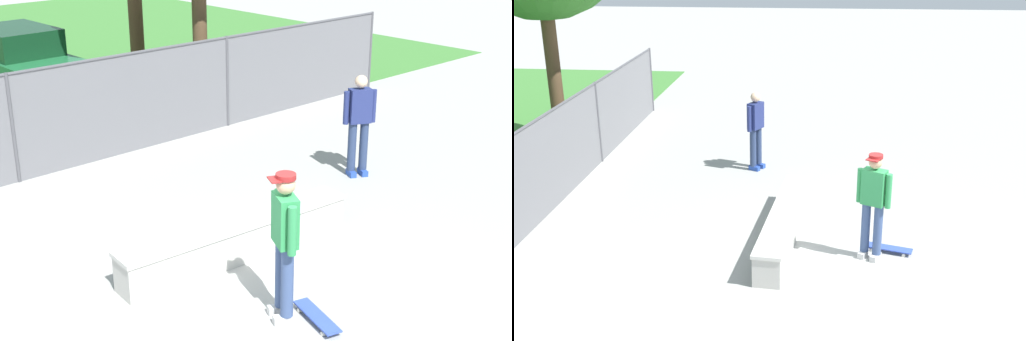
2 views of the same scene
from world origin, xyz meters
TOP-DOWN VIEW (x-y plane):
  - ground_plane at (0.00, 0.00)m, footprint 80.00×80.00m
  - concrete_ledge at (0.99, 1.21)m, footprint 3.62×0.81m
  - skateboarder at (0.40, -0.28)m, footprint 0.40×0.55m
  - skateboard at (0.63, -0.61)m, footprint 0.42×0.82m
  - chainlink_fence at (0.00, 5.88)m, footprint 19.22×0.07m
  - car_green at (2.65, 11.49)m, footprint 2.09×4.24m
  - bystander at (4.60, 2.11)m, footprint 0.54×0.41m

SIDE VIEW (x-z plane):
  - ground_plane at x=0.00m, z-range 0.00..0.00m
  - skateboard at x=0.63m, z-range 0.03..0.12m
  - concrete_ledge at x=0.99m, z-range 0.00..0.56m
  - car_green at x=2.65m, z-range 0.01..1.67m
  - bystander at x=4.60m, z-range 0.10..1.92m
  - skateboarder at x=0.40m, z-range 0.11..1.95m
  - chainlink_fence at x=0.00m, z-range 0.08..2.02m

